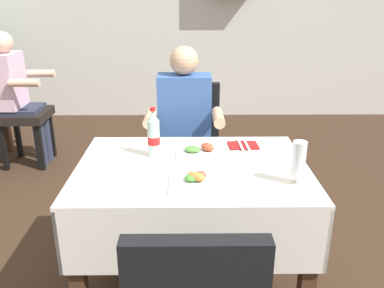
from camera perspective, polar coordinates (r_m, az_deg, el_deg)
main_dining_table at (r=2.15m, az=0.03°, el=-7.21°), size 1.19×0.86×0.75m
chair_far_diner_seat at (r=2.91m, az=-0.14°, el=-0.06°), size 0.44×0.50×0.97m
seated_diner_far at (r=2.76m, az=-1.06°, el=2.18°), size 0.50×0.46×1.26m
plate_near_camera at (r=1.90m, az=0.57°, el=-5.02°), size 0.25×0.25×0.05m
plate_far_diner at (r=2.24m, az=0.90°, el=-0.83°), size 0.23×0.23×0.06m
beer_glass_left at (r=1.91m, az=14.78°, el=-2.58°), size 0.07×0.07×0.21m
cola_bottle_primary at (r=2.17m, az=-5.44°, el=1.27°), size 0.07×0.07×0.27m
napkin_cutlery_set at (r=2.35m, az=7.23°, el=-0.18°), size 0.18×0.19×0.01m
background_chair_right at (r=4.17m, az=-23.86°, el=4.61°), size 0.50×0.44×0.97m
background_patron at (r=4.11m, az=-23.55°, el=6.73°), size 0.46×0.50×1.26m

